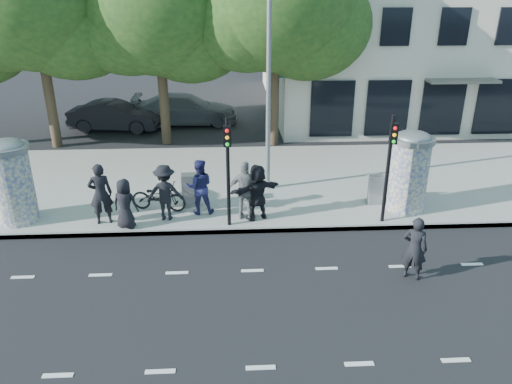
{
  "coord_description": "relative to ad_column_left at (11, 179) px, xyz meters",
  "views": [
    {
      "loc": [
        -0.51,
        -9.95,
        7.21
      ],
      "look_at": [
        0.21,
        3.5,
        1.38
      ],
      "focal_mm": 35.0,
      "sensor_mm": 36.0,
      "label": 1
    }
  ],
  "objects": [
    {
      "name": "ped_f",
      "position": [
        7.49,
        -0.26,
        -0.48
      ],
      "size": [
        1.78,
        1.24,
        1.81
      ],
      "primitive_type": "imported",
      "rotation": [
        0.0,
        0.0,
        3.56
      ],
      "color": "black",
      "rests_on": "sidewalk"
    },
    {
      "name": "lane_dash_near",
      "position": [
        7.2,
        -6.7,
        -1.53
      ],
      "size": [
        32.0,
        0.12,
        0.01
      ],
      "primitive_type": "cube",
      "color": "silver",
      "rests_on": "ground"
    },
    {
      "name": "street_lamp",
      "position": [
        8.0,
        2.13,
        3.26
      ],
      "size": [
        0.25,
        0.93,
        8.0
      ],
      "color": "slate",
      "rests_on": "sidewalk"
    },
    {
      "name": "ped_c",
      "position": [
        5.67,
        0.26,
        -0.48
      ],
      "size": [
        0.93,
        0.74,
        1.82
      ],
      "primitive_type": "imported",
      "rotation": [
        0.0,
        0.0,
        3.21
      ],
      "color": "navy",
      "rests_on": "sidewalk"
    },
    {
      "name": "man_road",
      "position": [
        11.31,
        -3.62,
        -0.67
      ],
      "size": [
        0.75,
        0.66,
        1.73
      ],
      "primitive_type": "imported",
      "rotation": [
        0.0,
        0.0,
        2.65
      ],
      "color": "black",
      "rests_on": "ground"
    },
    {
      "name": "ped_a",
      "position": [
        3.48,
        -0.65,
        -0.6
      ],
      "size": [
        0.86,
        0.67,
        1.57
      ],
      "primitive_type": "imported",
      "rotation": [
        0.0,
        0.0,
        2.9
      ],
      "color": "black",
      "rests_on": "sidewalk"
    },
    {
      "name": "car_mid",
      "position": [
        0.88,
        10.54,
        -0.79
      ],
      "size": [
        2.05,
        4.67,
        1.49
      ],
      "primitive_type": "imported",
      "rotation": [
        0.0,
        0.0,
        1.46
      ],
      "color": "black",
      "rests_on": "ground"
    },
    {
      "name": "ped_d",
      "position": [
        4.63,
        -0.13,
        -0.49
      ],
      "size": [
        1.18,
        0.7,
        1.8
      ],
      "primitive_type": "imported",
      "rotation": [
        0.0,
        0.0,
        3.12
      ],
      "color": "black",
      "rests_on": "sidewalk"
    },
    {
      "name": "sidewalk",
      "position": [
        7.2,
        3.0,
        -1.46
      ],
      "size": [
        40.0,
        8.0,
        0.15
      ],
      "primitive_type": "cube",
      "color": "gray",
      "rests_on": "ground"
    },
    {
      "name": "bicycle",
      "position": [
        4.31,
        0.52,
        -0.91
      ],
      "size": [
        1.01,
        1.91,
        0.95
      ],
      "primitive_type": "imported",
      "rotation": [
        0.0,
        0.0,
        1.36
      ],
      "color": "black",
      "rests_on": "sidewalk"
    },
    {
      "name": "traffic_pole_far",
      "position": [
        11.4,
        -0.71,
        0.69
      ],
      "size": [
        0.22,
        0.31,
        3.4
      ],
      "color": "black",
      "rests_on": "sidewalk"
    },
    {
      "name": "cabinet_right",
      "position": [
        11.49,
        0.69,
        -0.88
      ],
      "size": [
        0.52,
        0.4,
        1.02
      ],
      "primitive_type": "cube",
      "rotation": [
        0.0,
        0.0,
        0.08
      ],
      "color": "gray",
      "rests_on": "sidewalk"
    },
    {
      "name": "traffic_pole_near",
      "position": [
        6.6,
        -0.71,
        0.69
      ],
      "size": [
        0.22,
        0.31,
        3.4
      ],
      "color": "black",
      "rests_on": "sidewalk"
    },
    {
      "name": "ad_column_right",
      "position": [
        12.4,
        0.2,
        0.0
      ],
      "size": [
        1.36,
        1.36,
        2.65
      ],
      "color": "beige",
      "rests_on": "sidewalk"
    },
    {
      "name": "cabinet_left",
      "position": [
        5.33,
        0.8,
        -0.82
      ],
      "size": [
        0.56,
        0.42,
        1.13
      ],
      "primitive_type": "cube",
      "rotation": [
        0.0,
        0.0,
        0.06
      ],
      "color": "slate",
      "rests_on": "sidewalk"
    },
    {
      "name": "ped_e",
      "position": [
        7.13,
        -0.23,
        -0.44
      ],
      "size": [
        1.2,
        0.79,
        1.9
      ],
      "primitive_type": "imported",
      "rotation": [
        0.0,
        0.0,
        2.99
      ],
      "color": "slate",
      "rests_on": "sidewalk"
    },
    {
      "name": "ad_column_left",
      "position": [
        0.0,
        0.0,
        0.0
      ],
      "size": [
        1.36,
        1.36,
        2.65
      ],
      "color": "beige",
      "rests_on": "sidewalk"
    },
    {
      "name": "car_right",
      "position": [
        4.36,
        11.62,
        -0.75
      ],
      "size": [
        2.35,
        5.46,
        1.57
      ],
      "primitive_type": "imported",
      "rotation": [
        0.0,
        0.0,
        1.6
      ],
      "color": "slate",
      "rests_on": "ground"
    },
    {
      "name": "tree_center",
      "position": [
        8.7,
        7.8,
        4.77
      ],
      "size": [
        7.0,
        7.0,
        9.3
      ],
      "color": "#38281C",
      "rests_on": "ground"
    },
    {
      "name": "curb",
      "position": [
        7.2,
        -0.95,
        -1.46
      ],
      "size": [
        40.0,
        0.1,
        0.16
      ],
      "primitive_type": "cube",
      "color": "slate",
      "rests_on": "ground"
    },
    {
      "name": "building",
      "position": [
        19.2,
        15.49,
        4.46
      ],
      "size": [
        20.3,
        15.85,
        12.0
      ],
      "color": "beige",
      "rests_on": "ground"
    },
    {
      "name": "tree_near_left",
      "position": [
        3.7,
        8.2,
        4.53
      ],
      "size": [
        6.8,
        6.8,
        8.97
      ],
      "color": "#38281C",
      "rests_on": "ground"
    },
    {
      "name": "lane_dash_far",
      "position": [
        7.2,
        -3.1,
        -1.53
      ],
      "size": [
        32.0,
        0.12,
        0.01
      ],
      "primitive_type": "cube",
      "color": "silver",
      "rests_on": "ground"
    },
    {
      "name": "ground",
      "position": [
        7.2,
        -4.5,
        -1.54
      ],
      "size": [
        120.0,
        120.0,
        0.0
      ],
      "primitive_type": "plane",
      "color": "black",
      "rests_on": "ground"
    },
    {
      "name": "ped_b",
      "position": [
        2.7,
        -0.3,
        -0.42
      ],
      "size": [
        0.8,
        0.61,
        1.95
      ],
      "primitive_type": "imported",
      "rotation": [
        0.0,
        0.0,
        3.37
      ],
      "color": "black",
      "rests_on": "sidewalk"
    }
  ]
}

